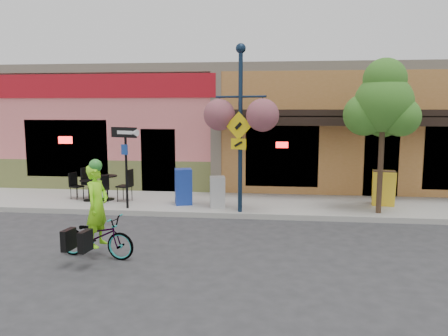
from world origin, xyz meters
name	(u,v)px	position (x,y,z in m)	size (l,w,h in m)	color
ground	(237,224)	(0.00, 0.00, 0.00)	(90.00, 90.00, 0.00)	#2D2D30
sidewalk	(242,204)	(0.00, 2.00, 0.07)	(24.00, 3.00, 0.15)	#9E9B93
curb	(239,216)	(0.00, 0.55, 0.07)	(24.00, 0.12, 0.15)	#A8A59E
building	(252,126)	(0.00, 7.50, 2.25)	(18.20, 8.20, 4.50)	#E16F6F
bicycle	(96,236)	(-2.62, -2.91, 0.44)	(0.58, 1.67, 0.88)	maroon
cyclist_rider	(98,218)	(-2.57, -2.91, 0.83)	(0.60, 0.40, 1.65)	#92FF1A
lamp_post	(240,129)	(0.02, 0.73, 2.43)	(1.46, 0.58, 4.57)	#122339
one_way_sign	(126,168)	(-3.23, 0.78, 1.31)	(0.89, 0.19, 2.33)	black
cafe_set_left	(107,184)	(-4.23, 1.83, 0.65)	(1.68, 0.84, 1.01)	black
cafe_set_right	(89,187)	(-4.75, 1.63, 0.57)	(1.41, 0.71, 0.85)	black
newspaper_box_blue	(183,187)	(-1.73, 1.47, 0.69)	(0.48, 0.43, 1.07)	#19359B
newspaper_box_grey	(217,192)	(-0.67, 1.18, 0.60)	(0.42, 0.38, 0.90)	#B2B2B2
street_tree	(382,136)	(3.82, 1.02, 2.26)	(1.65, 1.65, 4.22)	#3D7A26
sandwich_board	(384,189)	(4.13, 1.76, 0.67)	(0.63, 0.46, 1.04)	yellow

